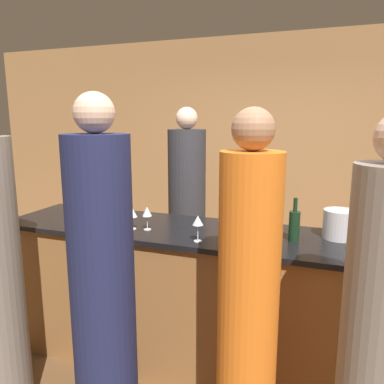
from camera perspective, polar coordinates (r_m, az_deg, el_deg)
ground_plane at (r=3.09m, az=3.61°, el=-25.14°), size 14.00×14.00×0.00m
back_wall at (r=4.68m, az=11.57°, el=5.65°), size 8.00×0.06×2.80m
bar_counter at (r=2.81m, az=3.74°, el=-16.40°), size 3.24×0.71×1.05m
bartender at (r=3.62m, az=-0.77°, el=-3.70°), size 0.36×0.36×1.93m
guest_0 at (r=1.88m, az=26.60°, el=-20.77°), size 0.32×0.32×1.86m
guest_1 at (r=1.99m, az=8.49°, el=-17.16°), size 0.31×0.31×1.88m
guest_3 at (r=2.18m, az=-13.46°, el=-13.95°), size 0.35×0.35×1.96m
wine_bottle_0 at (r=2.48m, az=15.33°, el=-4.88°), size 0.07×0.07×0.28m
wine_bottle_1 at (r=2.53m, az=12.75°, el=-3.98°), size 0.08×0.08×0.33m
ice_bucket at (r=2.63m, az=21.53°, el=-4.59°), size 0.21×0.21×0.19m
wine_glass_0 at (r=2.37m, az=0.89°, el=-4.51°), size 0.07×0.07×0.17m
wine_glass_1 at (r=2.31m, az=12.62°, el=-5.09°), size 0.07×0.07×0.18m
wine_glass_2 at (r=2.64m, az=-6.86°, el=-3.08°), size 0.07×0.07×0.17m
wine_glass_4 at (r=2.67m, az=-9.10°, el=-3.15°), size 0.07×0.07×0.16m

